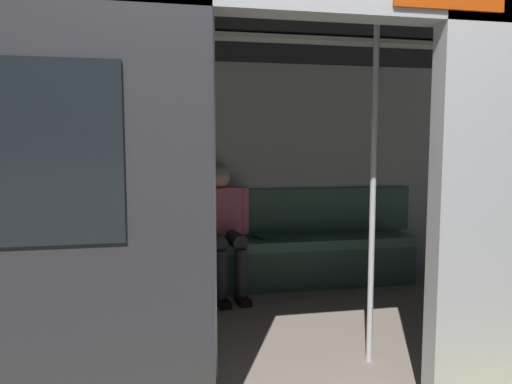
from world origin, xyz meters
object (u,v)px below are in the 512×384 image
(train_car, at_px, (260,125))
(person_seated, at_px, (221,219))
(grab_pole_far, at_px, (373,194))
(bench_seat, at_px, (247,252))
(book, at_px, (264,237))
(grab_pole_door, at_px, (213,198))
(handbag, at_px, (168,233))

(train_car, relative_size, person_seated, 5.35)
(person_seated, bearing_deg, grab_pole_far, 114.94)
(bench_seat, distance_m, grab_pole_far, 1.84)
(train_car, relative_size, bench_seat, 1.95)
(bench_seat, relative_size, book, 14.89)
(train_car, xyz_separation_m, grab_pole_door, (0.41, 0.65, -0.44))
(bench_seat, relative_size, grab_pole_door, 1.54)
(person_seated, xyz_separation_m, grab_pole_door, (0.24, 1.58, 0.37))
(handbag, bearing_deg, train_car, 121.04)
(bench_seat, bearing_deg, person_seated, 11.85)
(bench_seat, distance_m, book, 0.24)
(handbag, distance_m, grab_pole_far, 2.15)
(book, xyz_separation_m, grab_pole_door, (0.67, 1.73, 0.58))
(person_seated, relative_size, book, 5.44)
(bench_seat, relative_size, grab_pole_far, 1.54)
(handbag, height_order, grab_pole_far, grab_pole_far)
(grab_pole_far, bearing_deg, handbag, -54.61)
(person_seated, bearing_deg, book, -161.18)
(person_seated, height_order, book, person_seated)
(handbag, bearing_deg, bench_seat, 173.88)
(bench_seat, relative_size, person_seated, 2.74)
(train_car, height_order, bench_seat, train_car)
(train_car, bearing_deg, grab_pole_far, 131.66)
(train_car, relative_size, grab_pole_far, 3.02)
(book, distance_m, grab_pole_far, 1.84)
(book, bearing_deg, bench_seat, 5.51)
(grab_pole_door, distance_m, grab_pole_far, 0.98)
(grab_pole_far, bearing_deg, grab_pole_door, 0.51)
(train_car, relative_size, grab_pole_door, 3.02)
(grab_pole_door, height_order, grab_pole_far, same)
(train_car, bearing_deg, grab_pole_door, 58.11)
(person_seated, xyz_separation_m, grab_pole_far, (-0.73, 1.58, 0.37))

